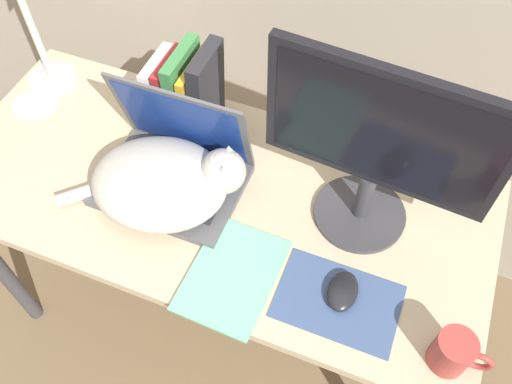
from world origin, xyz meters
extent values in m
cube|color=tan|center=(0.00, 0.29, 0.70)|extent=(1.31, 0.59, 0.03)
cylinder|color=#38383D|center=(-0.61, 0.54, 0.34)|extent=(0.04, 0.04, 0.69)
cylinder|color=#38383D|center=(0.61, 0.54, 0.34)|extent=(0.04, 0.04, 0.69)
cube|color=#4C4C51|center=(-0.10, 0.27, 0.72)|extent=(0.33, 0.24, 0.02)
cube|color=#28282D|center=(-0.10, 0.26, 0.73)|extent=(0.27, 0.13, 0.00)
cube|color=#4C4C51|center=(-0.10, 0.36, 0.85)|extent=(0.33, 0.07, 0.24)
cube|color=navy|center=(-0.10, 0.36, 0.85)|extent=(0.30, 0.05, 0.21)
ellipsoid|color=#B2ADA3|center=(-0.10, 0.23, 0.78)|extent=(0.36, 0.31, 0.12)
sphere|color=#B2ADA3|center=(0.03, 0.30, 0.80)|extent=(0.10, 0.10, 0.10)
cone|color=#B2ADA3|center=(0.03, 0.33, 0.84)|extent=(0.04, 0.04, 0.03)
cone|color=#B2ADA3|center=(0.04, 0.27, 0.84)|extent=(0.04, 0.04, 0.03)
cylinder|color=#B2ADA3|center=(-0.27, 0.17, 0.73)|extent=(0.12, 0.12, 0.03)
cylinder|color=#333338|center=(0.34, 0.36, 0.72)|extent=(0.21, 0.21, 0.01)
cylinder|color=#333338|center=(0.34, 0.36, 0.79)|extent=(0.04, 0.04, 0.13)
cube|color=black|center=(0.34, 0.36, 1.00)|extent=(0.47, 0.06, 0.29)
cube|color=black|center=(0.34, 0.35, 1.00)|extent=(0.43, 0.04, 0.26)
cube|color=#384C75|center=(0.36, 0.13, 0.72)|extent=(0.25, 0.17, 0.00)
ellipsoid|color=black|center=(0.36, 0.15, 0.73)|extent=(0.06, 0.10, 0.03)
cube|color=white|center=(-0.21, 0.48, 0.81)|extent=(0.04, 0.13, 0.19)
cube|color=maroon|center=(-0.18, 0.48, 0.81)|extent=(0.03, 0.14, 0.19)
cube|color=#387A42|center=(-0.15, 0.48, 0.83)|extent=(0.03, 0.15, 0.23)
cube|color=gold|center=(-0.12, 0.48, 0.82)|extent=(0.02, 0.15, 0.20)
cube|color=#232328|center=(-0.09, 0.48, 0.84)|extent=(0.04, 0.14, 0.25)
cylinder|color=beige|center=(-0.57, 0.48, 0.72)|extent=(0.13, 0.13, 0.01)
cylinder|color=beige|center=(-0.57, 0.48, 0.95)|extent=(0.02, 0.02, 0.44)
cube|color=#6BBC93|center=(0.13, 0.11, 0.72)|extent=(0.19, 0.26, 0.01)
cylinder|color=#993833|center=(0.59, 0.09, 0.76)|extent=(0.08, 0.08, 0.09)
torus|color=#993833|center=(0.63, 0.09, 0.76)|extent=(0.06, 0.01, 0.06)
cylinder|color=silver|center=(-0.56, 0.38, 0.72)|extent=(0.12, 0.12, 0.00)
camera|label=1|loc=(0.37, -0.36, 1.76)|focal=38.00mm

